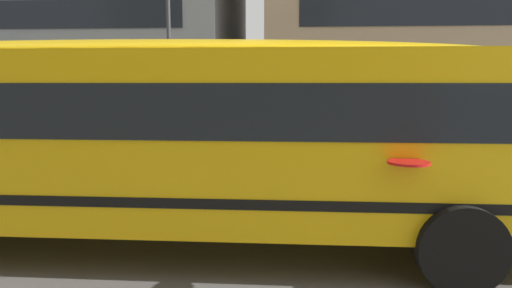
{
  "coord_description": "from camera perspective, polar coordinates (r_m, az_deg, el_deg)",
  "views": [
    {
      "loc": [
        0.73,
        -8.67,
        2.52
      ],
      "look_at": [
        0.21,
        -0.94,
        1.46
      ],
      "focal_mm": 32.18,
      "sensor_mm": 36.0,
      "label": 1
    }
  ],
  "objects": [
    {
      "name": "lane_centreline",
      "position": [
        9.06,
        -0.96,
        -8.35
      ],
      "size": [
        110.0,
        0.16,
        0.01
      ],
      "primitive_type": "cube",
      "color": "silver",
      "rests_on": "ground_plane"
    },
    {
      "name": "apartment_block_far_left",
      "position": [
        27.03,
        -20.01,
        16.11
      ],
      "size": [
        15.55,
        13.46,
        13.3
      ],
      "color": "gray",
      "rests_on": "ground_plane"
    },
    {
      "name": "ground_plane",
      "position": [
        9.06,
        -0.96,
        -8.37
      ],
      "size": [
        400.0,
        400.0,
        0.0
      ],
      "primitive_type": "plane",
      "color": "#54514F"
    },
    {
      "name": "street_lamp",
      "position": [
        16.24,
        -10.82,
        13.98
      ],
      "size": [
        0.44,
        0.44,
        6.8
      ],
      "color": "#38383D",
      "rests_on": "ground_plane"
    },
    {
      "name": "school_bus",
      "position": [
        7.14,
        -13.59,
        2.17
      ],
      "size": [
        13.92,
        3.35,
        3.11
      ],
      "rotation": [
        0.0,
        0.0,
        -0.01
      ],
      "color": "yellow",
      "rests_on": "ground_plane"
    },
    {
      "name": "sidewalk_far",
      "position": [
        16.55,
        1.25,
        -0.97
      ],
      "size": [
        120.0,
        3.0,
        0.01
      ],
      "primitive_type": "cube",
      "color": "gray",
      "rests_on": "ground_plane"
    }
  ]
}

